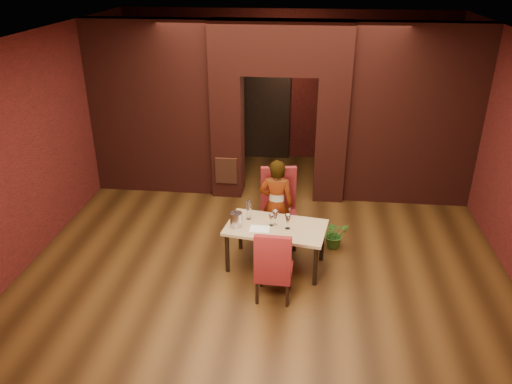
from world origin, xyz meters
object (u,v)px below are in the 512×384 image
Objects in this scene: water_bottle at (249,210)px; potted_plant at (335,234)px; chair_far at (279,209)px; wine_glass_a at (271,220)px; wine_bucket at (236,220)px; wine_glass_c at (288,222)px; dining_table at (276,246)px; wine_glass_b at (275,218)px; chair_near at (274,263)px; person_seated at (276,205)px.

water_bottle reaches higher than potted_plant.
water_bottle is at bearing -140.29° from chair_far.
wine_glass_a is 0.85× the size of wine_bucket.
wine_bucket is (-0.73, -0.01, -0.00)m from wine_glass_c.
wine_glass_a is at bearing 8.66° from wine_bucket.
wine_glass_a is 0.83× the size of wine_glass_c.
water_bottle is (-0.41, 0.18, 0.48)m from dining_table.
wine_glass_c is (0.24, -0.06, 0.02)m from wine_glass_a.
wine_glass_a is 0.60× the size of water_bottle.
wine_glass_c is at bearing -136.31° from potted_plant.
dining_table is 6.60× the size of wine_bucket.
dining_table is 6.42× the size of wine_glass_c.
wine_bucket is at bearing -171.34° from wine_glass_a.
wine_glass_b is 1.02× the size of wine_glass_c.
water_bottle is (-0.45, 0.92, 0.29)m from chair_near.
wine_bucket is 0.29m from water_bottle.
person_seated is at bearing -84.90° from chair_near.
wine_glass_a is 1.25m from potted_plant.
chair_near is at bearing -86.37° from wine_glass_b.
wine_glass_c is at bearing -6.66° from dining_table.
person_seated reaches higher than wine_glass_a.
chair_near reaches higher than wine_bucket.
dining_table is 4.65× the size of water_bottle.
person_seated is at bearing 86.56° from wine_glass_a.
dining_table is at bearing -85.65° from chair_near.
chair_far reaches higher than wine_bucket.
dining_table is 1.36× the size of chair_near.
chair_far is 1.38m from chair_near.
potted_plant is at bearing 33.36° from wine_glass_b.
wine_glass_a is (-0.07, -0.63, 0.14)m from chair_far.
wine_bucket is 1.69m from potted_plant.
person_seated is (-0.04, 0.55, 0.40)m from dining_table.
wine_glass_c is 1.13m from potted_plant.
potted_plant is (0.95, 0.62, -0.53)m from wine_glass_a.
wine_glass_a is 0.50m from wine_bucket.
potted_plant is at bearing -119.90° from chair_near.
wine_glass_a reaches higher than dining_table.
person_seated is at bearing 109.42° from wine_glass_c.
person_seated is 8.06× the size of wine_glass_a.
chair_far is (-0.00, 0.64, 0.28)m from dining_table.
water_bottle is at bearing 164.78° from dining_table.
person_seated is 0.53m from water_bottle.
wine_glass_a is at bearing -80.19° from chair_near.
wine_glass_b is (0.02, -0.50, 0.04)m from person_seated.
wine_glass_b is 0.74× the size of water_bottle.
water_bottle is (-0.37, -0.36, 0.08)m from person_seated.
chair_near is 2.32× the size of potted_plant.
wine_bucket reaches higher than potted_plant.
dining_table is at bearing 164.66° from wine_glass_c.
dining_table is at bearing -144.22° from potted_plant.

